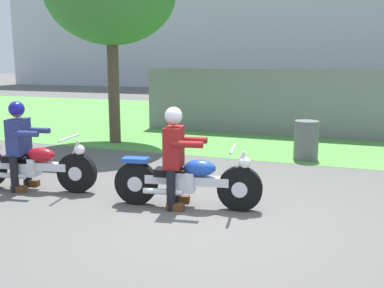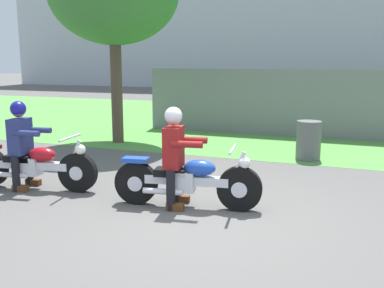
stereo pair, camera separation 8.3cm
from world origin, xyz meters
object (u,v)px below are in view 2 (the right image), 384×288
at_px(rider_lead, 175,149).
at_px(rider_follow, 21,138).
at_px(motorcycle_follow, 33,165).
at_px(motorcycle_lead, 187,180).
at_px(trash_can, 309,140).

xyz_separation_m(rider_lead, rider_follow, (-2.58, -0.07, 0.00)).
bearing_deg(rider_follow, rider_lead, -7.99).
distance_m(rider_lead, motorcycle_follow, 2.45).
relative_size(motorcycle_lead, rider_follow, 1.48).
distance_m(rider_lead, trash_can, 3.97).
bearing_deg(trash_can, rider_follow, -135.97).
height_order(motorcycle_lead, rider_lead, rider_lead).
bearing_deg(motorcycle_lead, motorcycle_follow, 172.00).
distance_m(rider_follow, trash_can, 5.46).
bearing_deg(rider_lead, rider_follow, 172.01).
xyz_separation_m(motorcycle_follow, rider_follow, (-0.17, -0.03, 0.43)).
distance_m(motorcycle_lead, motorcycle_follow, 2.58).
xyz_separation_m(rider_follow, trash_can, (3.92, 3.79, -0.41)).
height_order(rider_lead, rider_follow, rider_follow).
bearing_deg(trash_can, rider_lead, -109.82).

